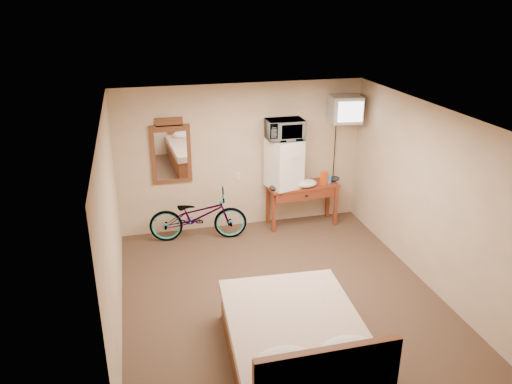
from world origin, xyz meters
TOP-DOWN VIEW (x-y plane):
  - room at (-0.00, 0.00)m, footprint 4.60×4.64m
  - desk at (1.02, 2.00)m, footprint 1.26×0.56m
  - mini_fridge at (0.68, 2.04)m, footprint 0.64×0.62m
  - microwave at (0.68, 2.04)m, footprint 0.61×0.42m
  - snack_bag at (1.38, 1.96)m, footprint 0.13×0.10m
  - blue_cup at (1.49, 1.99)m, footprint 0.08×0.08m
  - cloth_cream at (1.04, 1.94)m, footprint 0.39×0.30m
  - cloth_dark_a at (0.50, 1.91)m, footprint 0.24×0.18m
  - cloth_dark_b at (1.62, 2.07)m, footprint 0.20×0.16m
  - crt_television at (1.72, 2.02)m, footprint 0.55×0.61m
  - wall_mirror at (-1.18, 2.27)m, footprint 0.65×0.04m
  - bicycle at (-0.84, 1.90)m, footprint 1.66×0.76m
  - bed at (-0.21, -1.38)m, footprint 1.57×2.01m

SIDE VIEW (x-z plane):
  - bed at x=-0.21m, z-range -0.15..0.75m
  - bicycle at x=-0.84m, z-range 0.00..0.85m
  - desk at x=1.02m, z-range 0.24..0.99m
  - cloth_dark_a at x=0.50m, z-range 0.75..0.84m
  - cloth_dark_b at x=1.62m, z-range 0.75..0.84m
  - cloth_cream at x=1.04m, z-range 0.75..0.87m
  - blue_cup at x=1.49m, z-range 0.75..0.89m
  - snack_bag at x=1.38m, z-range 0.75..0.98m
  - mini_fridge at x=0.68m, z-range 0.75..1.59m
  - room at x=0.00m, z-range 0.00..2.50m
  - wall_mirror at x=-1.18m, z-range 0.89..1.99m
  - microwave at x=0.68m, z-range 1.59..1.92m
  - crt_television at x=1.72m, z-range 1.82..2.26m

